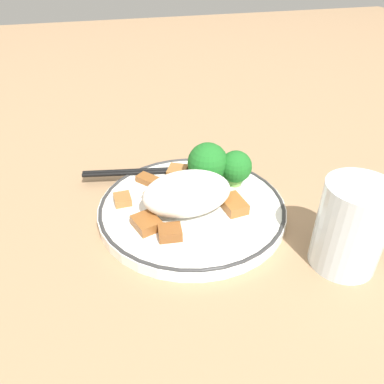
% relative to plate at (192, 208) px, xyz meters
% --- Properties ---
extents(ground_plane, '(3.00, 3.00, 0.00)m').
position_rel_plate_xyz_m(ground_plane, '(0.00, 0.00, -0.01)').
color(ground_plane, '#9E7A56').
extents(plate, '(0.25, 0.25, 0.02)m').
position_rel_plate_xyz_m(plate, '(0.00, 0.00, 0.00)').
color(plate, white).
rests_on(plate, ground_plane).
extents(rice_mound, '(0.11, 0.07, 0.06)m').
position_rel_plate_xyz_m(rice_mound, '(-0.01, -0.01, 0.03)').
color(rice_mound, white).
rests_on(rice_mound, plate).
extents(broccoli_back_left, '(0.05, 0.05, 0.05)m').
position_rel_plate_xyz_m(broccoli_back_left, '(0.07, 0.03, 0.03)').
color(broccoli_back_left, '#7FB756').
rests_on(broccoli_back_left, plate).
extents(broccoli_back_center, '(0.06, 0.06, 0.06)m').
position_rel_plate_xyz_m(broccoli_back_center, '(0.04, 0.04, 0.04)').
color(broccoli_back_center, '#7FB756').
rests_on(broccoli_back_center, plate).
extents(meat_near_front, '(0.03, 0.04, 0.01)m').
position_rel_plate_xyz_m(meat_near_front, '(0.05, -0.02, 0.01)').
color(meat_near_front, '#995B28').
rests_on(meat_near_front, plate).
extents(meat_near_left, '(0.02, 0.03, 0.01)m').
position_rel_plate_xyz_m(meat_near_left, '(-0.09, 0.03, 0.01)').
color(meat_near_left, '#9E6633').
rests_on(meat_near_left, plate).
extents(meat_near_right, '(0.04, 0.04, 0.01)m').
position_rel_plate_xyz_m(meat_near_right, '(-0.00, 0.08, 0.01)').
color(meat_near_right, '#9E6633').
rests_on(meat_near_right, plate).
extents(meat_near_back, '(0.04, 0.04, 0.01)m').
position_rel_plate_xyz_m(meat_near_back, '(-0.07, -0.03, 0.01)').
color(meat_near_back, brown).
rests_on(meat_near_back, plate).
extents(meat_on_rice_edge, '(0.04, 0.04, 0.01)m').
position_rel_plate_xyz_m(meat_on_rice_edge, '(-0.04, 0.07, 0.01)').
color(meat_on_rice_edge, brown).
rests_on(meat_on_rice_edge, plate).
extents(meat_mid_left, '(0.04, 0.03, 0.01)m').
position_rel_plate_xyz_m(meat_mid_left, '(-0.04, 0.03, 0.01)').
color(meat_mid_left, '#9E6633').
rests_on(meat_mid_left, plate).
extents(meat_mid_right, '(0.03, 0.03, 0.01)m').
position_rel_plate_xyz_m(meat_mid_right, '(-0.04, -0.06, 0.01)').
color(meat_mid_right, brown).
rests_on(meat_mid_right, plate).
extents(chopsticks, '(0.24, 0.06, 0.01)m').
position_rel_plate_xyz_m(chopsticks, '(-0.02, 0.09, 0.01)').
color(chopsticks, black).
rests_on(chopsticks, plate).
extents(drinking_glass, '(0.07, 0.07, 0.10)m').
position_rel_plate_xyz_m(drinking_glass, '(0.14, -0.14, 0.04)').
color(drinking_glass, silver).
rests_on(drinking_glass, ground_plane).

